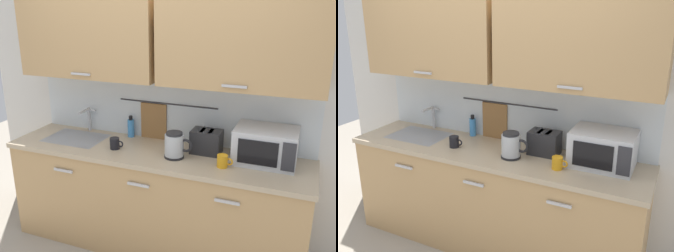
{
  "view_description": "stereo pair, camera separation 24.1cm",
  "coord_description": "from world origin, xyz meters",
  "views": [
    {
      "loc": [
        1.15,
        -2.29,
        2.06
      ],
      "look_at": [
        0.11,
        0.33,
        1.12
      ],
      "focal_mm": 39.73,
      "sensor_mm": 36.0,
      "label": 1
    },
    {
      "loc": [
        1.37,
        -2.19,
        2.06
      ],
      "look_at": [
        0.11,
        0.33,
        1.12
      ],
      "focal_mm": 39.73,
      "sensor_mm": 36.0,
      "label": 2
    }
  ],
  "objects": [
    {
      "name": "toaster",
      "position": [
        0.4,
        0.42,
        1.0
      ],
      "size": [
        0.26,
        0.17,
        0.19
      ],
      "color": "#232326",
      "rests_on": "counter_unit"
    },
    {
      "name": "mug_near_sink",
      "position": [
        -0.32,
        0.22,
        0.95
      ],
      "size": [
        0.12,
        0.08,
        0.09
      ],
      "color": "black",
      "rests_on": "counter_unit"
    },
    {
      "name": "electric_kettle",
      "position": [
        0.2,
        0.24,
        1.0
      ],
      "size": [
        0.23,
        0.16,
        0.21
      ],
      "color": "black",
      "rests_on": "counter_unit"
    },
    {
      "name": "counter_unit",
      "position": [
        -0.01,
        0.3,
        0.46
      ],
      "size": [
        2.53,
        0.64,
        0.9
      ],
      "color": "tan",
      "rests_on": "ground"
    },
    {
      "name": "microwave",
      "position": [
        0.87,
        0.41,
        1.04
      ],
      "size": [
        0.46,
        0.35,
        0.27
      ],
      "color": "silver",
      "rests_on": "counter_unit"
    },
    {
      "name": "dish_soap_bottle",
      "position": [
        -0.33,
        0.54,
        0.99
      ],
      "size": [
        0.06,
        0.06,
        0.2
      ],
      "color": "#3F8CD8",
      "rests_on": "counter_unit"
    },
    {
      "name": "mug_by_kettle",
      "position": [
        0.6,
        0.2,
        0.95
      ],
      "size": [
        0.12,
        0.08,
        0.09
      ],
      "color": "orange",
      "rests_on": "counter_unit"
    },
    {
      "name": "sink_faucet",
      "position": [
        -0.78,
        0.53,
        1.04
      ],
      "size": [
        0.09,
        0.17,
        0.22
      ],
      "color": "#B2B5BA",
      "rests_on": "counter_unit"
    },
    {
      "name": "back_wall_assembly",
      "position": [
        -0.0,
        0.53,
        1.52
      ],
      "size": [
        3.7,
        0.41,
        2.5
      ],
      "color": "silver",
      "rests_on": "ground"
    }
  ]
}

